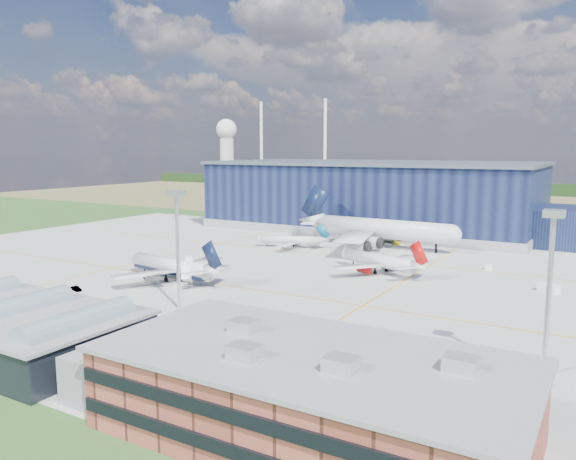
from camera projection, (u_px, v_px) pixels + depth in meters
The scene contains 22 objects.
ground at pixel (230, 274), 139.75m from camera, with size 600.00×600.00×0.00m, color #29521F.
apron at pixel (252, 267), 148.27m from camera, with size 220.00×160.00×0.08m.
farmland at pixel (454, 202), 327.36m from camera, with size 600.00×220.00×0.01m, color olive.
treeline at pixel (483, 187), 395.00m from camera, with size 600.00×8.00×8.00m, color black.
horizon_dressing at pixel (253, 145), 481.97m from camera, with size 440.20×18.00×70.00m.
hangar at pixel (381, 199), 217.52m from camera, with size 145.00×62.00×26.10m.
ops_building at pixel (310, 394), 60.27m from camera, with size 46.00×23.00×10.90m.
light_mast_center at pixel (177, 231), 106.93m from camera, with size 2.60×2.60×23.00m.
light_mast_east at pixel (551, 266), 74.29m from camera, with size 2.60×2.60×23.00m.
airliner_navy at pixel (170, 258), 133.00m from camera, with size 32.37×31.66×10.55m, color silver, non-canonical shape.
airliner_red at pixel (379, 254), 140.70m from camera, with size 29.12×28.48×9.49m, color silver, non-canonical shape.
airliner_widebody at pixel (382, 219), 175.91m from camera, with size 56.43×55.21×18.40m, color silver, non-canonical shape.
airliner_regional at pixel (290, 236), 176.32m from camera, with size 23.82×23.30×7.77m, color silver, non-canonical shape.
gse_tug_b at pixel (61, 304), 110.16m from camera, with size 1.90×2.85×1.23m, color gold.
gse_cart_a at pixel (489, 267), 144.46m from camera, with size 1.94×2.91×1.26m, color white.
gse_van_b at pixel (548, 288), 121.49m from camera, with size 1.97×4.29×1.97m, color white.
gse_tug_c at pixel (397, 243), 181.74m from camera, with size 1.96×3.14×1.37m, color gold.
gse_cart_b at pixel (188, 259), 155.93m from camera, with size 1.95×2.93×1.27m, color white.
gse_van_c at pixel (152, 333), 91.19m from camera, with size 2.53×5.28×2.53m, color white.
airstair at pixel (189, 279), 127.57m from camera, with size 1.84×4.60×2.95m, color white.
car_a at pixel (196, 352), 84.11m from camera, with size 1.48×3.67×1.25m, color #99999E.
car_b at pixel (76, 289), 122.80m from camera, with size 1.13×3.25×1.07m, color #99999E.
Camera 1 is at (81.94, -110.43, 30.87)m, focal length 35.00 mm.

